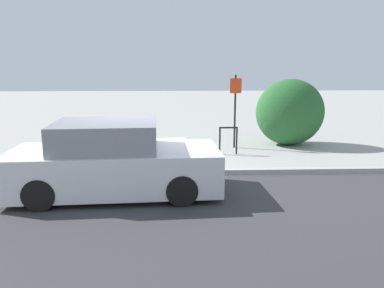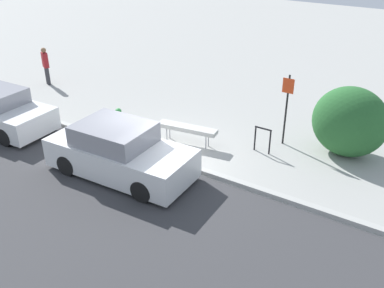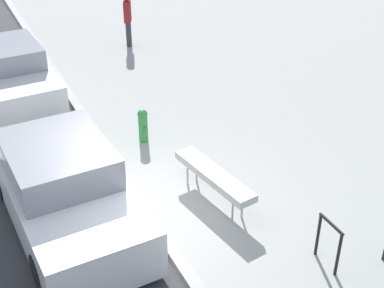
{
  "view_description": "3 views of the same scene",
  "coord_description": "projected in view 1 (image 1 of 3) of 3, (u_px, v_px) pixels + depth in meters",
  "views": [
    {
      "loc": [
        0.91,
        -8.68,
        2.6
      ],
      "look_at": [
        1.25,
        -0.16,
        0.79
      ],
      "focal_mm": 35.0,
      "sensor_mm": 36.0,
      "label": 1
    },
    {
      "loc": [
        7.03,
        -8.89,
        6.36
      ],
      "look_at": [
        1.12,
        0.1,
        0.76
      ],
      "focal_mm": 40.0,
      "sensor_mm": 36.0,
      "label": 2
    },
    {
      "loc": [
        7.14,
        -2.53,
        5.92
      ],
      "look_at": [
        -0.39,
        1.11,
        0.94
      ],
      "focal_mm": 50.0,
      "sensor_mm": 36.0,
      "label": 3
    }
  ],
  "objects": [
    {
      "name": "ground_plane",
      "position": [
        140.0,
        175.0,
        8.99
      ],
      "size": [
        60.0,
        60.0,
        0.0
      ],
      "primitive_type": "plane",
      "color": "#9E9E99"
    },
    {
      "name": "parked_car_near",
      "position": [
        114.0,
        162.0,
        7.58
      ],
      "size": [
        4.26,
        1.99,
        1.49
      ],
      "rotation": [
        0.0,
        0.0,
        0.05
      ],
      "color": "black",
      "rests_on": "ground_plane"
    },
    {
      "name": "bench",
      "position": [
        150.0,
        142.0,
        10.13
      ],
      "size": [
        2.0,
        0.69,
        0.62
      ],
      "rotation": [
        0.0,
        0.0,
        0.16
      ],
      "color": "#99999E",
      "rests_on": "ground_plane"
    },
    {
      "name": "curb",
      "position": [
        140.0,
        173.0,
        8.98
      ],
      "size": [
        60.0,
        0.2,
        0.13
      ],
      "color": "#A8A8A3",
      "rests_on": "ground_plane"
    },
    {
      "name": "bike_rack",
      "position": [
        228.0,
        138.0,
        11.01
      ],
      "size": [
        0.55,
        0.06,
        0.83
      ],
      "rotation": [
        0.0,
        0.0,
        -0.01
      ],
      "color": "black",
      "rests_on": "ground_plane"
    },
    {
      "name": "shrub_hedge",
      "position": [
        290.0,
        112.0,
        12.22
      ],
      "size": [
        2.23,
        1.62,
        2.17
      ],
      "color": "#28602D",
      "rests_on": "ground_plane"
    },
    {
      "name": "sign_post",
      "position": [
        235.0,
        105.0,
        11.72
      ],
      "size": [
        0.36,
        0.08,
        2.3
      ],
      "color": "black",
      "rests_on": "ground_plane"
    },
    {
      "name": "fire_hydrant",
      "position": [
        50.0,
        151.0,
        9.7
      ],
      "size": [
        0.36,
        0.22,
        0.77
      ],
      "color": "#338C3F",
      "rests_on": "ground_plane"
    }
  ]
}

